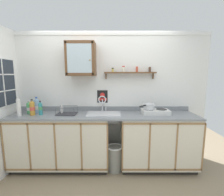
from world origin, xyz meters
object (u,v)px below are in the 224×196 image
(bottle_soda_green_1, at_px, (30,108))
(bottle_detergent_teal_3, at_px, (41,108))
(sink, at_px, (104,115))
(warning_sign, at_px, (103,97))
(bottle_opaque_white_0, at_px, (20,107))
(hot_plate_stove, at_px, (156,112))
(wall_cabinet, at_px, (82,59))
(trash_bin, at_px, (115,158))
(bottle_water_blue_4, at_px, (38,106))
(bottle_juice_amber_2, at_px, (33,108))
(dish_rack, at_px, (67,113))
(saucepan, at_px, (150,106))

(bottle_soda_green_1, bearing_deg, bottle_detergent_teal_3, -20.01)
(sink, distance_m, warning_sign, 0.39)
(sink, relative_size, bottle_opaque_white_0, 1.79)
(sink, height_order, bottle_opaque_white_0, bottle_opaque_white_0)
(sink, xyz_separation_m, hot_plate_stove, (0.89, -0.01, 0.07))
(wall_cabinet, bearing_deg, trash_bin, -22.66)
(bottle_water_blue_4, bearing_deg, sink, -3.48)
(bottle_juice_amber_2, bearing_deg, trash_bin, -2.18)
(bottle_juice_amber_2, bearing_deg, bottle_opaque_white_0, -164.38)
(bottle_soda_green_1, relative_size, trash_bin, 0.53)
(bottle_detergent_teal_3, relative_size, warning_sign, 1.04)
(dish_rack, relative_size, trash_bin, 0.75)
(dish_rack, height_order, trash_bin, dish_rack)
(bottle_water_blue_4, bearing_deg, wall_cabinet, 1.77)
(hot_plate_stove, distance_m, warning_sign, 0.99)
(hot_plate_stove, bearing_deg, bottle_juice_amber_2, -177.80)
(saucepan, xyz_separation_m, wall_cabinet, (-1.16, 0.09, 0.80))
(warning_sign, relative_size, trash_bin, 0.52)
(warning_sign, bearing_deg, bottle_opaque_white_0, -163.50)
(hot_plate_stove, xyz_separation_m, saucepan, (-0.11, 0.02, 0.09))
(bottle_opaque_white_0, bearing_deg, bottle_juice_amber_2, 15.62)
(saucepan, xyz_separation_m, trash_bin, (-0.59, -0.15, -0.87))
(bottle_water_blue_4, bearing_deg, bottle_juice_amber_2, -89.08)
(bottle_detergent_teal_3, height_order, wall_cabinet, wall_cabinet)
(bottle_opaque_white_0, xyz_separation_m, bottle_water_blue_4, (0.19, 0.22, -0.02))
(warning_sign, bearing_deg, saucepan, -16.89)
(bottle_water_blue_4, bearing_deg, hot_plate_stove, -2.25)
(bottle_juice_amber_2, height_order, warning_sign, warning_sign)
(hot_plate_stove, relative_size, bottle_water_blue_4, 1.62)
(bottle_juice_amber_2, distance_m, wall_cabinet, 1.15)
(bottle_soda_green_1, relative_size, bottle_detergent_teal_3, 0.97)
(bottle_soda_green_1, bearing_deg, saucepan, -0.53)
(dish_rack, bearing_deg, wall_cabinet, 23.94)
(sink, height_order, bottle_soda_green_1, sink)
(bottle_juice_amber_2, height_order, trash_bin, bottle_juice_amber_2)
(sink, distance_m, wall_cabinet, 1.04)
(bottle_opaque_white_0, xyz_separation_m, bottle_soda_green_1, (0.08, 0.17, -0.04))
(bottle_soda_green_1, distance_m, wall_cabinet, 1.24)
(wall_cabinet, xyz_separation_m, trash_bin, (0.57, -0.24, -1.67))
(saucepan, bearing_deg, dish_rack, -178.95)
(bottle_detergent_teal_3, distance_m, wall_cabinet, 1.08)
(hot_plate_stove, distance_m, bottle_detergent_teal_3, 1.96)
(sink, distance_m, hot_plate_stove, 0.90)
(sink, relative_size, bottle_detergent_teal_3, 2.42)
(sink, distance_m, saucepan, 0.80)
(saucepan, height_order, bottle_water_blue_4, bottle_water_blue_4)
(hot_plate_stove, distance_m, wall_cabinet, 1.56)
(hot_plate_stove, height_order, bottle_detergent_teal_3, bottle_detergent_teal_3)
(warning_sign, distance_m, trash_bin, 1.10)
(hot_plate_stove, distance_m, bottle_juice_amber_2, 2.08)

